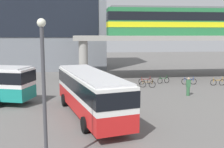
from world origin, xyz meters
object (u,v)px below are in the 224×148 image
at_px(bicycle_red, 146,81).
at_px(bicycle_green, 163,80).
at_px(pedestrian_by_bike_rack, 188,87).
at_px(bus_main, 90,90).
at_px(station_building, 30,10).
at_px(bicycle_blue, 189,81).
at_px(train, 180,21).
at_px(bicycle_orange, 218,82).
at_px(bicycle_brown, 147,84).

xyz_separation_m(bicycle_red, bicycle_green, (2.30, 0.46, 0.00)).
bearing_deg(pedestrian_by_bike_rack, bus_main, -149.93).
bearing_deg(bicycle_green, station_building, 137.56).
height_order(bicycle_blue, bicycle_red, same).
relative_size(train, bus_main, 1.76).
bearing_deg(bus_main, train, 52.93).
relative_size(bus_main, bicycle_blue, 6.36).
distance_m(bicycle_blue, bicycle_red, 5.14).
distance_m(bus_main, bicycle_blue, 16.63).
xyz_separation_m(train, bicycle_blue, (-0.70, -5.63, -7.34)).
bearing_deg(pedestrian_by_bike_rack, train, 74.63).
distance_m(bicycle_green, bicycle_orange, 6.26).
bearing_deg(bicycle_blue, bicycle_brown, -166.67).
bearing_deg(pedestrian_by_bike_rack, bicycle_brown, 123.74).
distance_m(bicycle_red, pedestrian_by_bike_rack, 6.91).
height_order(station_building, bicycle_red, station_building).
xyz_separation_m(bicycle_red, bicycle_orange, (8.22, -1.59, 0.00)).
xyz_separation_m(station_building, bicycle_red, (16.32, -17.49, -9.74)).
height_order(train, bicycle_brown, train).
height_order(bicycle_brown, pedestrian_by_bike_rack, pedestrian_by_bike_rack).
xyz_separation_m(station_building, pedestrian_by_bike_rack, (19.01, -23.83, -9.25)).
relative_size(station_building, bicycle_red, 14.20).
relative_size(bicycle_red, bicycle_brown, 1.03).
bearing_deg(bicycle_brown, pedestrian_by_bike_rack, -56.26).
xyz_separation_m(bus_main, bicycle_orange, (15.21, 10.35, -1.63)).
relative_size(train, bicycle_red, 11.13).
height_order(station_building, bicycle_green, station_building).
distance_m(train, pedestrian_by_bike_rack, 13.60).
relative_size(station_building, train, 1.28).
bearing_deg(bicycle_red, pedestrian_by_bike_rack, -67.03).
bearing_deg(bicycle_blue, bicycle_red, 172.81).
height_order(bicycle_red, bicycle_green, same).
relative_size(bicycle_green, pedestrian_by_bike_rack, 0.93).
distance_m(bicycle_brown, bicycle_orange, 8.49).
distance_m(bicycle_blue, bicycle_green, 3.02).
xyz_separation_m(train, bicycle_green, (-3.50, -4.52, -7.34)).
relative_size(bicycle_blue, bicycle_brown, 1.02).
xyz_separation_m(bicycle_blue, bicycle_orange, (3.11, -0.95, 0.00)).
distance_m(bicycle_blue, pedestrian_by_bike_rack, 6.21).
bearing_deg(bus_main, bicycle_green, 53.19).
relative_size(train, bicycle_green, 11.86).
bearing_deg(bus_main, bicycle_red, 59.67).
distance_m(station_building, bicycle_orange, 32.58).
distance_m(bicycle_red, bicycle_brown, 1.93).
relative_size(bus_main, bicycle_orange, 6.32).
relative_size(bus_main, bicycle_red, 6.33).
relative_size(train, bicycle_brown, 11.42).
height_order(station_building, pedestrian_by_bike_rack, station_building).
relative_size(bicycle_blue, bicycle_green, 1.06).
bearing_deg(bicycle_orange, bicycle_brown, -177.80).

